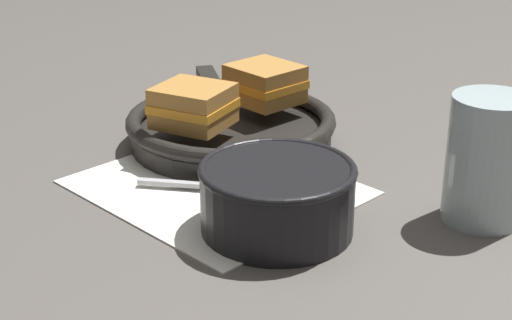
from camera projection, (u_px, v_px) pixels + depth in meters
The scene contains 8 objects.
ground_plane at pixel (219, 193), 0.82m from camera, with size 4.00×4.00×0.00m, color #56514C.
napkin at pixel (216, 186), 0.83m from camera, with size 0.28×0.25×0.00m.
soup_bowl at pixel (277, 194), 0.73m from camera, with size 0.15×0.15×0.07m.
spoon at pixel (253, 189), 0.81m from camera, with size 0.16×0.11×0.01m.
skillet at pixel (231, 128), 0.94m from camera, with size 0.32×0.27×0.04m.
sandwich_near_left at pixel (193, 106), 0.88m from camera, with size 0.10×0.09×0.05m.
sandwich_near_right at pixel (265, 83), 0.96m from camera, with size 0.09×0.08×0.05m.
drinking_glass at pixel (487, 160), 0.74m from camera, with size 0.08×0.08×0.13m.
Camera 1 is at (0.53, -0.53, 0.35)m, focal length 55.00 mm.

